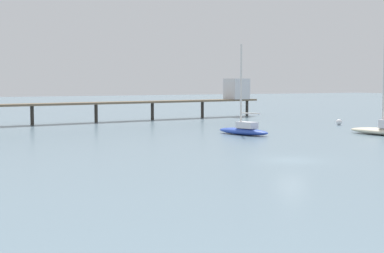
# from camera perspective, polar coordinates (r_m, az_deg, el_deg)

# --- Properties ---
(ground_plane) EXTENTS (400.00, 400.00, 0.00)m
(ground_plane) POSITION_cam_1_polar(r_m,az_deg,el_deg) (45.55, 9.82, -3.32)
(ground_plane) COLOR slate
(pier) EXTENTS (60.55, 9.56, 6.62)m
(pier) POSITION_cam_1_polar(r_m,az_deg,el_deg) (92.34, -3.35, 2.91)
(pier) COLOR brown
(pier) RESTS_ON ground_plane
(sailboat_blue) EXTENTS (3.84, 7.46, 10.37)m
(sailboat_blue) POSITION_cam_1_polar(r_m,az_deg,el_deg) (66.28, 5.15, -0.24)
(sailboat_blue) COLOR #2D4CB7
(sailboat_blue) RESTS_ON ground_plane
(mooring_buoy_inner) EXTENTS (0.85, 0.85, 0.85)m
(mooring_buoy_inner) POSITION_cam_1_polar(r_m,az_deg,el_deg) (83.46, 14.36, 0.43)
(mooring_buoy_inner) COLOR silver
(mooring_buoy_inner) RESTS_ON ground_plane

